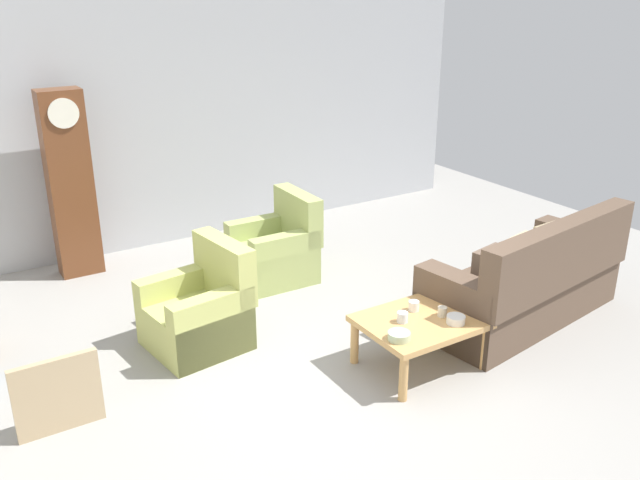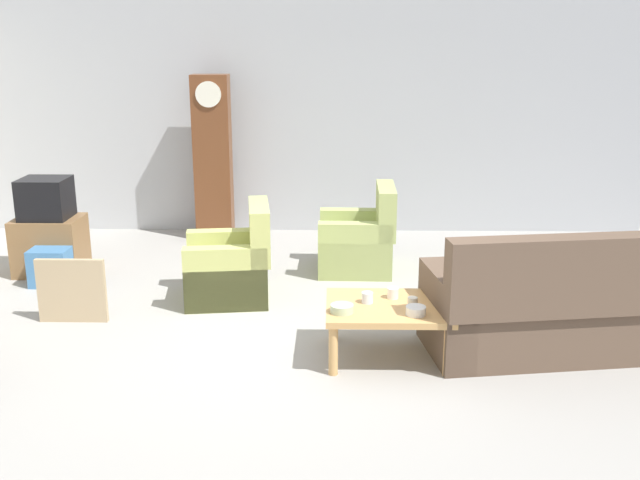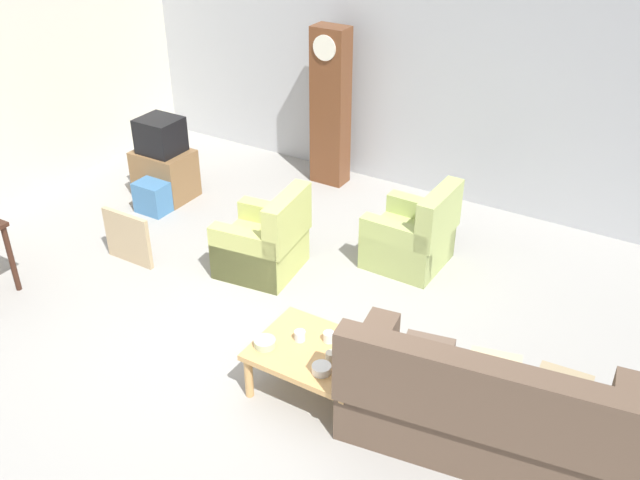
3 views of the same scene
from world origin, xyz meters
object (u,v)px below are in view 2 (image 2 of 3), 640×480
object	(u,v)px
cup_white_porcelain	(393,293)
coffee_table_wood	(388,312)
cup_cream_tall	(412,302)
storage_box_blue	(53,265)
couch_floral	(563,310)
grandfather_clock	(213,158)
framed_picture_leaning	(72,291)
tv_stand_cabinet	(50,245)
armchair_olive_far	(360,243)
tv_crt	(45,198)
bowl_shallow_green	(342,309)
armchair_olive_near	(232,268)
bowl_white_stacked	(416,311)
cup_blue_rimmed	(367,298)

from	to	relation	value
cup_white_porcelain	coffee_table_wood	bearing A→B (deg)	-107.24
cup_white_porcelain	cup_cream_tall	size ratio (longest dim) A/B	1.11
coffee_table_wood	storage_box_blue	xyz separation A→B (m)	(-3.27, 1.71, -0.18)
couch_floral	storage_box_blue	bearing A→B (deg)	161.10
grandfather_clock	framed_picture_leaning	xyz separation A→B (m)	(-0.82, -2.79, -0.71)
tv_stand_cabinet	armchair_olive_far	bearing A→B (deg)	2.61
cup_cream_tall	framed_picture_leaning	bearing A→B (deg)	165.79
tv_crt	bowl_shallow_green	xyz separation A→B (m)	(3.05, -2.21, -0.34)
couch_floral	armchair_olive_near	distance (m)	3.02
coffee_table_wood	tv_stand_cabinet	size ratio (longest dim) A/B	1.41
armchair_olive_far	bowl_shallow_green	xyz separation A→B (m)	(-0.21, -2.36, 0.16)
couch_floral	cup_cream_tall	size ratio (longest dim) A/B	27.31
armchair_olive_near	bowl_white_stacked	distance (m)	2.18
cup_blue_rimmed	cup_white_porcelain	bearing A→B (deg)	27.78
storage_box_blue	bowl_shallow_green	world-z (taller)	bowl_shallow_green
couch_floral	grandfather_clock	size ratio (longest dim) A/B	1.11
cup_blue_rimmed	bowl_white_stacked	xyz separation A→B (m)	(0.35, -0.24, -0.01)
cup_blue_rimmed	bowl_shallow_green	distance (m)	0.29
cup_blue_rimmed	grandfather_clock	bearing A→B (deg)	116.83
tv_crt	bowl_shallow_green	distance (m)	3.78
storage_box_blue	bowl_shallow_green	xyz separation A→B (m)	(2.91, -1.88, 0.28)
tv_crt	armchair_olive_far	bearing A→B (deg)	2.61
armchair_olive_far	cup_blue_rimmed	xyz separation A→B (m)	(-0.01, -2.15, 0.17)
tv_crt	cup_blue_rimmed	world-z (taller)	tv_crt
framed_picture_leaning	tv_stand_cabinet	bearing A→B (deg)	117.19
tv_crt	armchair_olive_near	bearing A→B (deg)	-20.39
grandfather_clock	bowl_white_stacked	xyz separation A→B (m)	(2.08, -3.67, -0.53)
coffee_table_wood	cup_cream_tall	xyz separation A→B (m)	(0.18, -0.05, 0.10)
storage_box_blue	cup_white_porcelain	bearing A→B (deg)	-25.26
armchair_olive_near	storage_box_blue	size ratio (longest dim) A/B	2.18
armchair_olive_near	cup_cream_tall	xyz separation A→B (m)	(1.57, -1.34, 0.17)
couch_floral	storage_box_blue	xyz separation A→B (m)	(-4.66, 1.60, -0.17)
coffee_table_wood	grandfather_clock	size ratio (longest dim) A/B	0.48
armchair_olive_near	cup_white_porcelain	distance (m)	1.84
framed_picture_leaning	cup_cream_tall	xyz separation A→B (m)	(2.89, -0.73, 0.19)
storage_box_blue	framed_picture_leaning	bearing A→B (deg)	-61.60
armchair_olive_far	cup_blue_rimmed	size ratio (longest dim) A/B	10.34
cup_blue_rimmed	cup_cream_tall	world-z (taller)	cup_blue_rimmed
grandfather_clock	tv_stand_cabinet	bearing A→B (deg)	-136.84
bowl_white_stacked	bowl_shallow_green	distance (m)	0.55
cup_blue_rimmed	bowl_white_stacked	world-z (taller)	cup_blue_rimmed
armchair_olive_far	bowl_shallow_green	world-z (taller)	armchair_olive_far
grandfather_clock	bowl_shallow_green	size ratio (longest dim) A/B	11.33
framed_picture_leaning	cup_blue_rimmed	distance (m)	2.64
storage_box_blue	bowl_white_stacked	xyz separation A→B (m)	(3.46, -1.92, 0.28)
coffee_table_wood	bowl_white_stacked	world-z (taller)	bowl_white_stacked
couch_floral	armchair_olive_near	bearing A→B (deg)	157.16
armchair_olive_near	bowl_shallow_green	world-z (taller)	armchair_olive_near
couch_floral	armchair_olive_far	bearing A→B (deg)	126.57
tv_stand_cabinet	bowl_white_stacked	size ratio (longest dim) A/B	4.51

